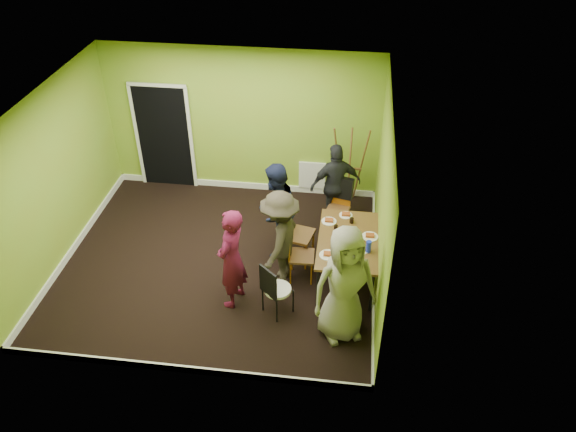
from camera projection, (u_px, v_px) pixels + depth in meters
The scene contains 28 objects.
ground at pixel (220, 262), 9.17m from camera, with size 5.00×5.00×0.00m, color black.
room_walls at pixel (215, 211), 8.63m from camera, with size 5.04×4.54×2.82m.
dining_table at pixel (348, 242), 8.47m from camera, with size 0.90×1.50×0.75m.
chair_left_far at pixel (293, 228), 8.89m from camera, with size 0.54×0.54×1.09m.
chair_left_near at pixel (297, 251), 8.57m from camera, with size 0.40×0.40×0.92m.
chair_back_end at pixel (341, 194), 9.60m from camera, with size 0.48×0.53×0.94m.
chair_front_end at pixel (342, 295), 7.85m from camera, with size 0.36×0.36×0.86m.
chair_bentwood at pixel (274, 288), 7.95m from camera, with size 0.49×0.49×0.90m.
easel at pixel (350, 167), 10.05m from camera, with size 0.64×0.61×1.61m.
plate_near_left at pixel (329, 221), 8.80m from camera, with size 0.24×0.24×0.01m, color white.
plate_near_right at pixel (328, 255), 8.13m from camera, with size 0.25×0.25×0.01m, color white.
plate_far_back at pixel (346, 215), 8.93m from camera, with size 0.21×0.21×0.01m, color white.
plate_far_front at pixel (347, 264), 7.97m from camera, with size 0.22×0.22×0.01m, color white.
plate_wall_back at pixel (370, 237), 8.48m from camera, with size 0.25×0.25×0.01m, color white.
plate_wall_front at pixel (362, 250), 8.23m from camera, with size 0.22×0.22×0.01m, color white.
thermos at pixel (349, 235), 8.35m from camera, with size 0.08×0.08×0.21m, color white.
blue_bottle at pixel (369, 247), 8.14m from camera, with size 0.08×0.08×0.19m, color #1A2EC6.
orange_bottle at pixel (339, 232), 8.51m from camera, with size 0.04×0.04×0.08m, color #C66F12.
glass_mid at pixel (336, 228), 8.59m from camera, with size 0.06×0.06×0.10m, color black.
glass_back at pixel (352, 220), 8.76m from camera, with size 0.07×0.07×0.08m, color black.
glass_front at pixel (350, 257), 8.03m from camera, with size 0.06×0.06×0.09m, color black.
cup_a at pixel (335, 240), 8.34m from camera, with size 0.13×0.13×0.10m, color white.
cup_b at pixel (359, 239), 8.38m from camera, with size 0.09×0.09×0.09m, color white.
person_standing at pixel (232, 259), 7.97m from camera, with size 0.59×0.39×1.63m, color #520E29.
person_left_far at pixel (276, 210), 8.95m from camera, with size 0.79×0.61×1.62m, color #161B37.
person_left_near at pixel (280, 239), 8.36m from camera, with size 1.04×0.60×1.61m, color #2D281E.
person_back_end at pixel (336, 185), 9.64m from camera, with size 0.90×0.37×1.54m, color black.
person_front_end at pixel (344, 285), 7.41m from camera, with size 0.88×0.57×1.80m, color gray.
Camera 1 is at (1.99, -6.79, 5.98)m, focal length 35.00 mm.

